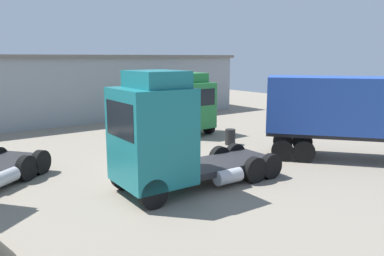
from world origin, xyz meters
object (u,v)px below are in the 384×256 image
Objects in this scene: tractor_unit_teal at (164,137)px; traffic_cone at (117,158)px; tractor_unit_green at (185,105)px; oil_drum at (230,137)px.

tractor_unit_teal is 4.94m from traffic_cone.
oil_drum is at bearing 0.35° from tractor_unit_green.
tractor_unit_teal is 10.81m from tractor_unit_green.
tractor_unit_green is (6.87, 8.34, -0.25)m from tractor_unit_teal.
tractor_unit_teal reaches higher than tractor_unit_green.
tractor_unit_teal is 8.39m from oil_drum.
oil_drum is (0.19, -4.11, -1.40)m from tractor_unit_green.
oil_drum is at bearing -147.41° from tractor_unit_teal.
oil_drum is (7.06, 4.23, -1.65)m from tractor_unit_teal.
tractor_unit_green is 7.08× the size of oil_drum.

